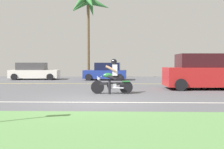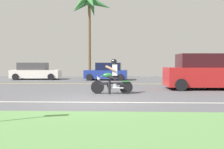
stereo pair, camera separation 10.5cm
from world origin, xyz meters
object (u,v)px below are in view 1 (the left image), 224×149
at_px(suv_nearby, 205,72).
at_px(parked_car_1, 106,72).
at_px(motorcyclist, 112,79).
at_px(parked_car_0, 34,72).
at_px(palm_tree_0, 88,7).

height_order(suv_nearby, parked_car_1, suv_nearby).
relative_size(motorcyclist, parked_car_1, 0.53).
xyz_separation_m(parked_car_0, palm_tree_0, (4.55, 2.40, 6.25)).
height_order(suv_nearby, parked_car_0, suv_nearby).
height_order(motorcyclist, parked_car_1, motorcyclist).
bearing_deg(motorcyclist, palm_tree_0, 102.14).
xyz_separation_m(motorcyclist, suv_nearby, (5.11, 2.29, 0.25)).
height_order(motorcyclist, palm_tree_0, palm_tree_0).
distance_m(motorcyclist, parked_car_0, 12.61).
height_order(parked_car_1, palm_tree_0, palm_tree_0).
bearing_deg(parked_car_1, motorcyclist, -85.18).
height_order(parked_car_0, palm_tree_0, palm_tree_0).
bearing_deg(suv_nearby, palm_tree_0, 126.99).
distance_m(motorcyclist, palm_tree_0, 14.41).
relative_size(suv_nearby, palm_tree_0, 0.55).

